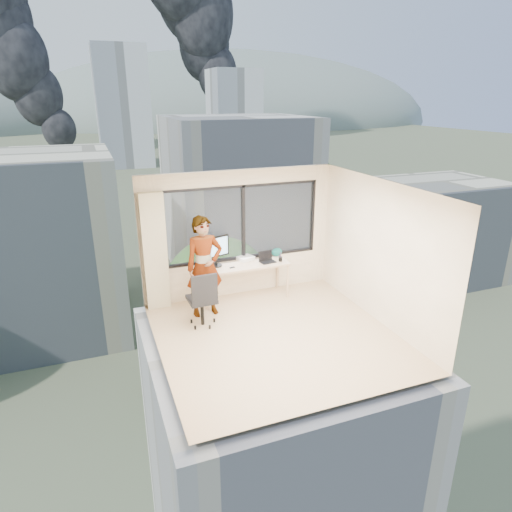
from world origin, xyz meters
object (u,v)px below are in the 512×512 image
game_console (246,258)px  laptop (268,258)px  desk (245,281)px  monitor (215,251)px  chair (202,298)px  person (204,267)px  handbag (277,252)px

game_console → laptop: size_ratio=0.95×
desk → laptop: 0.68m
monitor → laptop: 1.08m
chair → laptop: bearing=22.8°
person → handbag: person is taller
game_console → laptop: (0.38, -0.29, 0.06)m
game_console → laptop: 0.48m
game_console → handbag: 0.69m
person → monitor: size_ratio=3.11×
desk → chair: (-1.09, -0.79, 0.16)m
monitor → game_console: size_ratio=2.04×
monitor → laptop: (1.05, -0.17, -0.21)m
laptop → handbag: 0.41m
monitor → chair: bearing=-138.1°
chair → person: 0.62m
person → laptop: (1.40, 0.32, -0.12)m
monitor → game_console: 0.73m
desk → laptop: size_ratio=5.59×
desk → person: person is taller
desk → monitor: monitor is taller
chair → handbag: size_ratio=4.60×
desk → handbag: bearing=14.4°
handbag → game_console: bearing=-166.5°
chair → monitor: size_ratio=1.74×
desk → person: 1.15m
desk → monitor: bearing=168.3°
person → monitor: bearing=50.6°
monitor → laptop: monitor is taller
person → handbag: size_ratio=8.22×
desk → laptop: (0.48, -0.06, 0.47)m
monitor → laptop: bearing=-27.1°
person → laptop: bearing=9.1°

